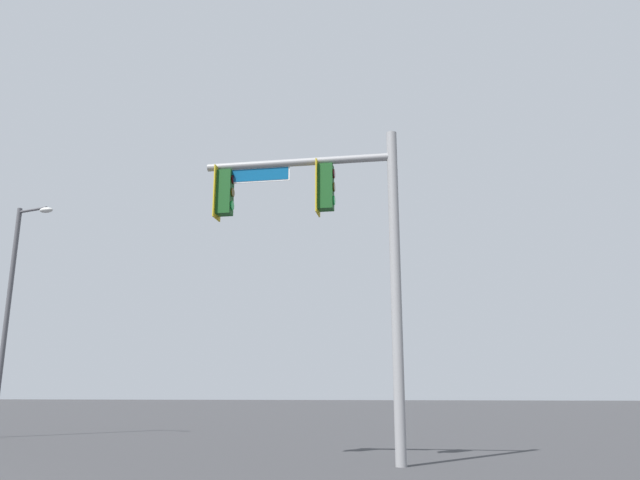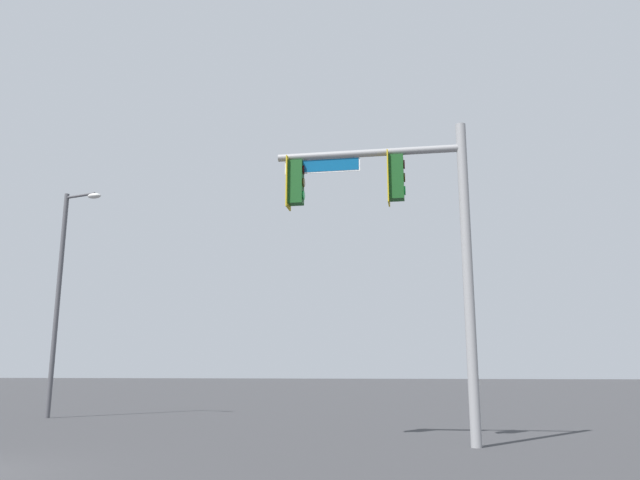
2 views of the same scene
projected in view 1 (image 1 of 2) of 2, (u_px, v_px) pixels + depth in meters
signal_pole_near at (332, 229)px, 14.41m from camera, size 4.60×0.94×7.48m
street_lamp at (12, 302)px, 23.09m from camera, size 1.78×0.42×8.46m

